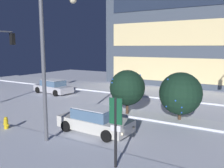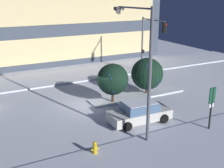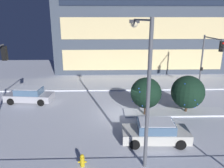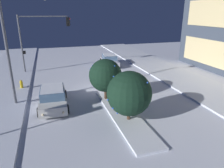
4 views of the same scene
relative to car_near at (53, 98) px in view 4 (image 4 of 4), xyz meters
The scene contains 10 objects.
ground 4.88m from the car_near, 114.16° to the left, with size 52.00×52.00×0.00m, color silver.
curb_strip_far 13.58m from the car_near, 98.37° to the left, with size 52.00×5.20×0.14m, color silver.
median_strip 5.37m from the car_near, 58.71° to the left, with size 9.00×1.80×0.14m, color silver.
car_near is the anchor object (origin of this frame).
car_far 13.36m from the car_near, 144.98° to the left, with size 4.82×2.47×1.49m.
traffic_light_corner_near_left 11.17m from the car_near, behind, with size 0.32×5.71×6.50m.
street_lamp_arched 5.14m from the car_near, 124.64° to the right, with size 0.81×3.24×8.16m.
fire_hydrant 5.39m from the car_near, 150.51° to the right, with size 0.48×0.26×0.88m.
decorated_tree_median 4.31m from the car_near, 89.73° to the left, with size 2.59×2.59×3.38m.
decorated_tree_left_of_median 6.06m from the car_near, 50.80° to the left, with size 2.85×2.90×3.37m.
Camera 4 is at (16.90, -4.40, 6.77)m, focal length 33.17 mm.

